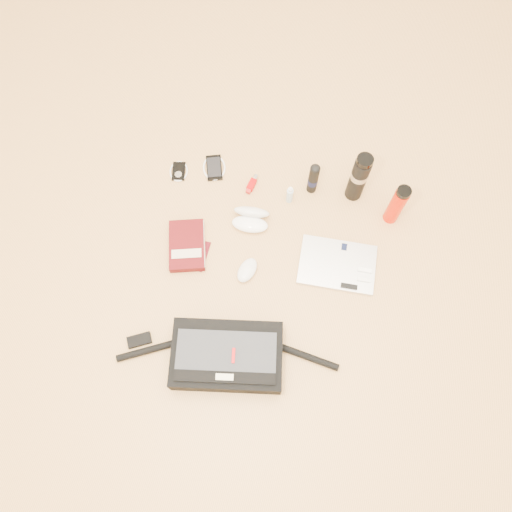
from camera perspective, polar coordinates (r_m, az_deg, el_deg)
name	(u,v)px	position (r m, az deg, el deg)	size (l,w,h in m)	color
ground	(256,284)	(1.93, -0.02, -3.27)	(4.00, 4.00, 0.00)	tan
messenger_bag	(226,356)	(1.81, -3.40, -11.35)	(0.79, 0.32, 0.11)	black
laptop	(337,265)	(1.97, 9.30, -1.03)	(0.31, 0.23, 0.03)	silver
book	(187,246)	(1.98, -7.85, 1.19)	(0.20, 0.24, 0.04)	#46080B
passport	(195,254)	(1.98, -6.96, 0.18)	(0.09, 0.13, 0.01)	#44060E
mouse	(247,270)	(1.93, -1.02, -1.63)	(0.09, 0.12, 0.04)	silver
sunglasses_case	(251,218)	(2.00, -0.60, 4.34)	(0.16, 0.14, 0.08)	white
ipod	(179,171)	(2.16, -8.82, 9.54)	(0.09, 0.10, 0.01)	black
phone	(214,168)	(2.15, -4.80, 10.02)	(0.12, 0.14, 0.01)	black
inhaler	(252,184)	(2.10, -0.46, 8.23)	(0.03, 0.09, 0.02)	#B30103
spray_bottle	(290,195)	(2.04, 3.88, 6.98)	(0.03, 0.03, 0.10)	#ABCAE1
aerosol_can	(313,179)	(2.04, 6.56, 8.79)	(0.05, 0.05, 0.17)	black
thermos_black	(359,177)	(2.01, 11.66, 8.80)	(0.09, 0.09, 0.26)	black
thermos_red	(397,205)	(2.01, 15.79, 5.65)	(0.06, 0.06, 0.22)	red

